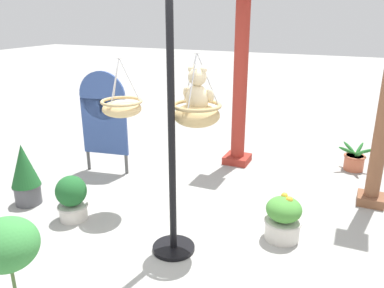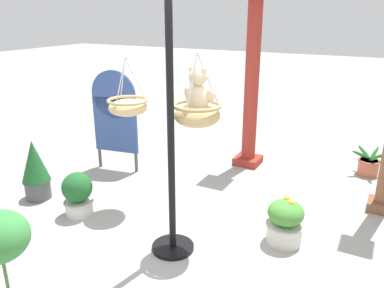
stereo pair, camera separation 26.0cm
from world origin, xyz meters
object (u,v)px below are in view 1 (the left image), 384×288
object	(u,v)px
greenhouse_pillar_far_back	(240,84)
display_sign_board	(104,114)
display_pole_central	(172,178)
potted_plant_tall_leafy	(72,198)
hanging_basket_with_teddy	(197,114)
potted_plant_small_succulent	(25,174)
potted_plant_fern_front	(354,160)
potted_plant_flowering_red	(13,280)
potted_plant_bushy_green	(283,218)
hanging_basket_left_high	(122,107)
teddy_bear	(198,93)

from	to	relation	value
greenhouse_pillar_far_back	display_sign_board	distance (m)	2.12
display_pole_central	potted_plant_tall_leafy	size ratio (longest dim) A/B	4.71
potted_plant_tall_leafy	hanging_basket_with_teddy	bearing A→B (deg)	5.98
potted_plant_small_succulent	display_sign_board	world-z (taller)	display_sign_board
greenhouse_pillar_far_back	potted_plant_fern_front	size ratio (longest dim) A/B	4.91
potted_plant_flowering_red	potted_plant_tall_leafy	bearing A→B (deg)	119.85
potted_plant_fern_front	potted_plant_small_succulent	bearing A→B (deg)	-142.83
potted_plant_tall_leafy	potted_plant_flowering_red	bearing A→B (deg)	-60.15
potted_plant_bushy_green	potted_plant_fern_front	bearing A→B (deg)	74.93
hanging_basket_left_high	potted_plant_tall_leafy	xyz separation A→B (m)	(-0.43, -0.51, -1.02)
hanging_basket_with_teddy	hanging_basket_left_high	size ratio (longest dim) A/B	1.03
potted_plant_flowering_red	display_sign_board	size ratio (longest dim) A/B	0.70
hanging_basket_left_high	potted_plant_tall_leafy	world-z (taller)	hanging_basket_left_high
display_pole_central	greenhouse_pillar_far_back	distance (m)	2.67
teddy_bear	display_sign_board	size ratio (longest dim) A/B	0.29
teddy_bear	potted_plant_tall_leafy	world-z (taller)	teddy_bear
potted_plant_tall_leafy	display_sign_board	bearing A→B (deg)	109.36
hanging_basket_with_teddy	potted_plant_fern_front	distance (m)	3.42
potted_plant_fern_front	potted_plant_tall_leafy	size ratio (longest dim) A/B	1.00
potted_plant_fern_front	potted_plant_bushy_green	distance (m)	2.48
hanging_basket_left_high	potted_plant_flowering_red	size ratio (longest dim) A/B	0.63
display_sign_board	potted_plant_fern_front	bearing A→B (deg)	24.57
display_pole_central	greenhouse_pillar_far_back	bearing A→B (deg)	92.83
teddy_bear	potted_plant_bushy_green	size ratio (longest dim) A/B	0.87
potted_plant_flowering_red	greenhouse_pillar_far_back	bearing A→B (deg)	86.10
potted_plant_fern_front	potted_plant_flowering_red	world-z (taller)	potted_plant_flowering_red
teddy_bear	potted_plant_fern_front	size ratio (longest dim) A/B	0.82
display_pole_central	potted_plant_bushy_green	xyz separation A→B (m)	(0.99, 0.66, -0.57)
potted_plant_flowering_red	potted_plant_bushy_green	size ratio (longest dim) A/B	2.11
hanging_basket_with_teddy	potted_plant_tall_leafy	world-z (taller)	hanging_basket_with_teddy
hanging_basket_with_teddy	potted_plant_tall_leafy	size ratio (longest dim) A/B	1.30
display_sign_board	hanging_basket_left_high	bearing A→B (deg)	-43.24
potted_plant_fern_front	hanging_basket_with_teddy	bearing A→B (deg)	-117.89
potted_plant_flowering_red	potted_plant_bushy_green	bearing A→B (deg)	57.96
hanging_basket_left_high	display_sign_board	distance (m)	1.31
potted_plant_tall_leafy	display_sign_board	size ratio (longest dim) A/B	0.35
teddy_bear	greenhouse_pillar_far_back	size ratio (longest dim) A/B	0.17
greenhouse_pillar_far_back	hanging_basket_with_teddy	bearing A→B (deg)	-83.28
teddy_bear	potted_plant_small_succulent	distance (m)	2.62
potted_plant_small_succulent	potted_plant_bushy_green	bearing A→B (deg)	8.87
hanging_basket_with_teddy	potted_plant_flowering_red	bearing A→B (deg)	-107.14
hanging_basket_with_teddy	potted_plant_tall_leafy	bearing A→B (deg)	-174.02
hanging_basket_with_teddy	greenhouse_pillar_far_back	distance (m)	2.39
greenhouse_pillar_far_back	teddy_bear	bearing A→B (deg)	-83.22
teddy_bear	greenhouse_pillar_far_back	world-z (taller)	greenhouse_pillar_far_back
display_sign_board	greenhouse_pillar_far_back	bearing A→B (deg)	33.91
hanging_basket_left_high	display_sign_board	xyz separation A→B (m)	(-0.91, 0.86, -0.38)
display_sign_board	potted_plant_tall_leafy	bearing A→B (deg)	-70.64
hanging_basket_with_teddy	display_pole_central	bearing A→B (deg)	-120.96
hanging_basket_with_teddy	potted_plant_tall_leafy	distance (m)	1.92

